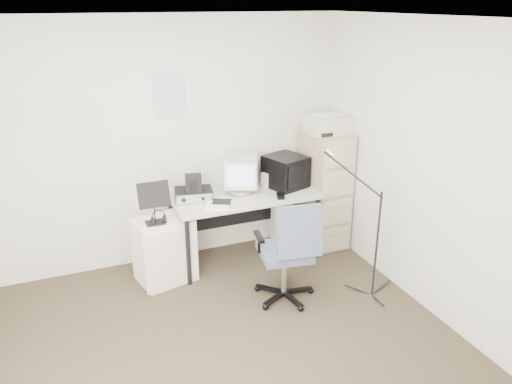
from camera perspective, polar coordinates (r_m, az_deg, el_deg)
name	(u,v)px	position (r m, az deg, el deg)	size (l,w,h in m)	color
floor	(237,354)	(4.14, -2.13, -18.05)	(3.60, 3.60, 0.01)	#393024
ceiling	(232,19)	(3.21, -2.77, 19.14)	(3.60, 3.60, 0.01)	white
wall_back	(174,144)	(5.13, -9.39, 5.46)	(3.60, 0.02, 2.50)	silver
wall_front	(395,376)	(2.13, 15.61, -19.60)	(3.60, 0.02, 2.50)	silver
wall_right	(439,176)	(4.39, 20.21, 1.76)	(0.02, 3.60, 2.50)	silver
wall_calendar	(169,94)	(5.00, -9.93, 10.92)	(0.30, 0.02, 0.44)	white
filing_cabinet	(323,189)	(5.59, 7.72, 0.40)	(0.40, 0.60, 1.30)	tan
printer	(329,124)	(5.33, 8.37, 7.68)	(0.46, 0.32, 0.18)	#BBB7A7
desk	(245,227)	(5.29, -1.27, -3.99)	(1.50, 0.70, 0.73)	silver
crt_monitor	(241,175)	(5.17, -1.73, 2.00)	(0.34, 0.35, 0.37)	#BBB7A7
crt_tv	(285,171)	(5.33, 3.38, 2.37)	(0.37, 0.39, 0.34)	black
desk_speaker	(266,180)	(5.32, 1.21, 1.38)	(0.09, 0.09, 0.16)	beige
keyboard	(247,200)	(4.98, -1.02, -0.92)	(0.43, 0.15, 0.02)	#BBB7A7
mouse	(280,196)	(5.06, 2.80, -0.46)	(0.07, 0.12, 0.04)	black
radio_receiver	(193,194)	(5.05, -7.16, -0.26)	(0.37, 0.27, 0.11)	black
radio_speaker	(193,183)	(4.96, -7.16, 1.01)	(0.16, 0.15, 0.16)	black
papers	(218,204)	(4.91, -4.37, -1.32)	(0.22, 0.30, 0.02)	white
pc_tower	(293,229)	(5.56, 4.28, -4.27)	(0.22, 0.50, 0.46)	#BBB7A7
office_chair	(285,250)	(4.54, 3.30, -6.63)	(0.57, 0.57, 1.00)	#495674
side_cart	(164,250)	(4.99, -10.43, -6.53)	(0.52, 0.41, 0.64)	white
music_stand	(154,202)	(4.71, -11.60, -1.17)	(0.29, 0.16, 0.43)	black
headphones	(159,219)	(4.76, -11.05, -3.07)	(0.15, 0.15, 0.03)	black
mic_stand	(378,229)	(4.63, 13.80, -4.14)	(0.02, 0.02, 1.37)	black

